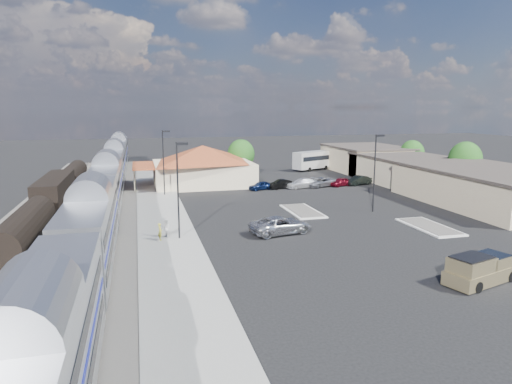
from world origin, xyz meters
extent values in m
plane|color=black|center=(0.00, 0.00, 0.00)|extent=(280.00, 280.00, 0.00)
cube|color=#4C4944|center=(-21.00, 8.00, 0.06)|extent=(16.00, 100.00, 0.12)
cube|color=gray|center=(-12.00, 6.00, 0.09)|extent=(5.50, 92.00, 0.18)
cube|color=silver|center=(-18.00, -11.27, 3.05)|extent=(3.00, 20.00, 5.00)
cube|color=black|center=(-18.00, -11.27, 0.30)|extent=(2.20, 16.00, 0.60)
cube|color=silver|center=(-18.00, 9.73, 3.05)|extent=(3.00, 20.00, 5.00)
cube|color=black|center=(-18.00, 9.73, 0.30)|extent=(2.20, 16.00, 0.60)
cube|color=silver|center=(-18.00, 30.73, 3.05)|extent=(3.00, 20.00, 5.00)
cube|color=black|center=(-18.00, 30.73, 0.30)|extent=(2.20, 16.00, 0.60)
cube|color=silver|center=(-18.00, 51.73, 3.05)|extent=(3.00, 20.00, 5.00)
cube|color=black|center=(-18.00, 51.73, 0.30)|extent=(2.20, 16.00, 0.60)
cylinder|color=black|center=(-24.00, -5.87, 2.10)|extent=(2.80, 14.00, 2.80)
cube|color=black|center=(-24.00, -5.87, 0.30)|extent=(2.20, 12.00, 0.60)
cube|color=black|center=(-24.00, 10.13, 2.20)|extent=(2.80, 14.00, 3.60)
cube|color=black|center=(-24.00, 10.13, 0.30)|extent=(2.20, 12.00, 0.60)
cylinder|color=black|center=(-24.00, 26.13, 2.10)|extent=(2.80, 14.00, 2.80)
cube|color=black|center=(-24.00, 26.13, 0.30)|extent=(2.20, 12.00, 0.60)
cube|color=#C6B391|center=(-4.50, 24.00, 1.80)|extent=(15.00, 12.00, 3.60)
pyramid|color=brown|center=(-4.50, 24.00, 4.90)|extent=(15.30, 12.24, 2.60)
cube|color=brown|center=(-13.60, 24.00, 3.30)|extent=(3.20, 9.60, 0.25)
cube|color=#C6B28C|center=(28.00, 0.00, 2.10)|extent=(14.00, 22.00, 4.20)
cube|color=#3F3833|center=(28.00, 0.00, 4.35)|extent=(14.40, 22.40, 0.30)
cube|color=#C6B28C|center=(28.00, 18.00, 2.00)|extent=(12.00, 18.00, 4.00)
cube|color=#3F3833|center=(28.00, 18.00, 4.15)|extent=(12.40, 18.40, 0.30)
cube|color=#C6B28C|center=(28.00, 32.00, 2.25)|extent=(12.00, 16.00, 4.50)
cube|color=#3F3833|center=(28.00, 32.00, 4.65)|extent=(12.40, 16.40, 0.30)
cube|color=silver|center=(4.00, 2.00, 0.07)|extent=(3.30, 7.50, 0.15)
cube|color=#4C4944|center=(4.00, 2.00, 0.16)|extent=(2.70, 6.90, 0.10)
cube|color=silver|center=(14.00, -8.00, 0.07)|extent=(3.30, 7.50, 0.15)
cube|color=#4C4944|center=(14.00, -8.00, 0.16)|extent=(2.70, 6.90, 0.10)
cylinder|color=black|center=(-11.00, -6.00, 4.50)|extent=(0.16, 0.16, 9.00)
cube|color=black|center=(-10.50, -6.00, 8.85)|extent=(1.00, 0.25, 0.22)
cylinder|color=black|center=(-11.00, 16.00, 4.50)|extent=(0.16, 0.16, 9.00)
cube|color=black|center=(-10.50, 16.00, 8.85)|extent=(1.00, 0.25, 0.22)
cylinder|color=black|center=(12.00, 0.00, 4.50)|extent=(0.16, 0.16, 9.00)
cube|color=black|center=(12.50, 0.00, 8.85)|extent=(1.00, 0.25, 0.22)
cylinder|color=#382314|center=(34.00, 12.00, 1.43)|extent=(0.30, 0.30, 2.86)
ellipsoid|color=#154C19|center=(34.00, 12.00, 4.23)|extent=(4.94, 4.94, 5.46)
cylinder|color=#382314|center=(34.00, 26.00, 1.28)|extent=(0.30, 0.30, 2.55)
ellipsoid|color=#154C19|center=(34.00, 26.00, 3.77)|extent=(4.41, 4.41, 4.87)
cylinder|color=#382314|center=(3.00, 30.00, 1.36)|extent=(0.30, 0.30, 2.73)
ellipsoid|color=#154C19|center=(3.00, 30.00, 4.03)|extent=(4.71, 4.71, 5.21)
cube|color=#9A8A5F|center=(8.42, -21.76, 0.59)|extent=(6.25, 3.72, 0.96)
cube|color=#9A8A5F|center=(8.42, -21.76, 1.34)|extent=(2.72, 2.58, 1.02)
cube|color=#9A8A5F|center=(8.42, -21.76, 1.44)|extent=(3.29, 2.75, 1.18)
cylinder|color=black|center=(10.50, -22.15, 0.39)|extent=(0.82, 0.51, 0.77)
cylinder|color=black|center=(9.96, -20.30, 0.39)|extent=(0.82, 0.51, 0.77)
cylinder|color=black|center=(6.89, -23.22, 0.39)|extent=(0.82, 0.51, 0.77)
cylinder|color=black|center=(6.34, -21.37, 0.39)|extent=(0.82, 0.51, 0.77)
imported|color=#A7A8AF|center=(-1.30, -6.28, 0.85)|extent=(6.56, 3.92, 1.71)
cube|color=silver|center=(19.73, 36.00, 2.03)|extent=(11.32, 6.97, 3.21)
cube|color=black|center=(19.73, 36.00, 2.42)|extent=(10.52, 6.63, 0.85)
cylinder|color=black|center=(23.80, 36.66, 0.43)|extent=(0.89, 0.61, 0.85)
cylinder|color=black|center=(22.87, 38.66, 0.43)|extent=(0.89, 0.61, 0.85)
cylinder|color=black|center=(17.11, 33.57, 0.43)|extent=(0.89, 0.61, 0.85)
cylinder|color=black|center=(16.18, 35.58, 0.43)|extent=(0.89, 0.61, 0.85)
imported|color=gold|center=(-12.73, -6.20, 0.97)|extent=(0.46, 0.63, 1.59)
imported|color=silver|center=(-12.15, -5.46, 1.03)|extent=(0.93, 1.02, 1.70)
imported|color=#0D1A42|center=(3.07, 17.15, 0.64)|extent=(4.02, 2.66, 1.27)
imported|color=black|center=(6.27, 17.45, 0.68)|extent=(4.37, 2.62, 1.36)
imported|color=white|center=(9.47, 17.15, 0.73)|extent=(5.34, 3.07, 1.46)
imported|color=gray|center=(12.67, 17.45, 0.71)|extent=(5.63, 3.97, 1.43)
imported|color=maroon|center=(15.87, 17.15, 0.65)|extent=(4.13, 2.76, 1.31)
imported|color=black|center=(19.07, 17.45, 0.73)|extent=(4.68, 2.72, 1.46)
camera|label=1|loc=(-14.39, -46.94, 12.03)|focal=32.00mm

